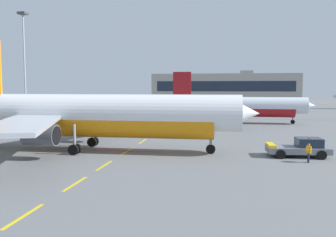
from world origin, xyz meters
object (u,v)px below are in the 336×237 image
object	(u,v)px
airliner_foreground	(96,115)
apron_light_mast_near	(24,52)
ground_crew_worker	(309,152)
airliner_mid_left	(238,106)
pushback_tug	(300,148)

from	to	relation	value
airliner_foreground	apron_light_mast_near	size ratio (longest dim) A/B	1.49
airliner_foreground	apron_light_mast_near	world-z (taller)	apron_light_mast_near
apron_light_mast_near	ground_crew_worker	bearing A→B (deg)	-36.91
airliner_foreground	airliner_mid_left	size ratio (longest dim) A/B	1.23
airliner_mid_left	apron_light_mast_near	xyz separation A→B (m)	(-46.39, 2.98, 11.35)
airliner_foreground	apron_light_mast_near	bearing A→B (deg)	129.85
pushback_tug	apron_light_mast_near	xyz separation A→B (m)	(-51.79, 36.17, 13.66)
apron_light_mast_near	airliner_mid_left	bearing A→B (deg)	-3.67
ground_crew_worker	airliner_foreground	bearing A→B (deg)	172.89
airliner_mid_left	ground_crew_worker	size ratio (longest dim) A/B	15.88
airliner_mid_left	ground_crew_worker	world-z (taller)	airliner_mid_left
airliner_foreground	apron_light_mast_near	xyz separation A→B (m)	(-30.37, 36.38, 10.62)
airliner_foreground	pushback_tug	distance (m)	21.64
pushback_tug	airliner_mid_left	distance (m)	33.71
airliner_mid_left	ground_crew_worker	bearing A→B (deg)	-81.13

